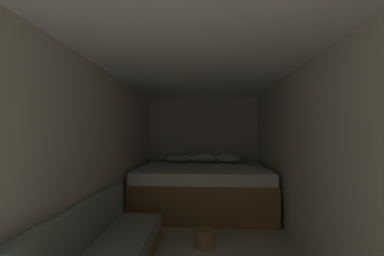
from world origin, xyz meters
name	(u,v)px	position (x,y,z in m)	size (l,w,h in m)	color
wall_back	(203,147)	(0.00, 5.03, 1.07)	(2.47, 0.05, 2.15)	beige
wall_left	(88,160)	(-1.21, 2.26, 1.07)	(0.05, 5.49, 2.15)	beige
wall_right	(318,162)	(1.21, 2.26, 1.07)	(0.05, 5.49, 2.15)	beige
ceiling_slab	(200,57)	(0.00, 2.26, 2.17)	(2.47, 5.49, 0.05)	white
bed	(202,187)	(0.00, 4.12, 0.40)	(2.25, 1.72, 0.94)	olive
wicker_basket	(205,237)	(0.04, 2.69, 0.10)	(0.27, 0.27, 0.20)	olive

